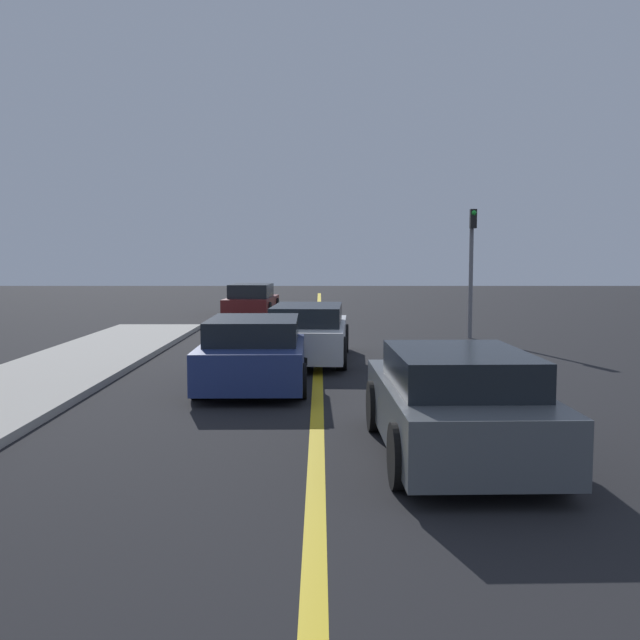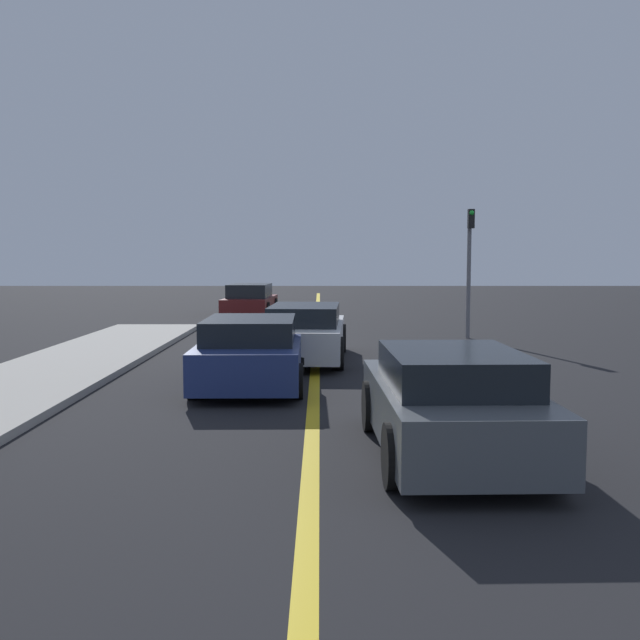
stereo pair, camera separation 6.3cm
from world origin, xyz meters
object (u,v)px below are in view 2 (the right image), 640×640
Objects in this scene: car_far_distant at (307,333)px; traffic_light at (472,259)px; car_ahead_center at (253,353)px; car_parked_left_lot at (252,300)px; car_near_right_lane at (453,404)px.

traffic_light is (4.70, 4.47, 1.68)m from car_far_distant.
car_ahead_center is at bearing -103.02° from car_far_distant.
car_ahead_center is at bearing -126.07° from traffic_light.
car_far_distant is 13.34m from car_parked_left_lot.
car_parked_left_lot is (-2.55, 13.09, -0.03)m from car_far_distant.
car_parked_left_lot is at bearing 103.93° from car_far_distant.
traffic_light is at bearing 46.49° from car_far_distant.
car_near_right_lane is at bearing -74.95° from car_parked_left_lot.
traffic_light reaches higher than car_far_distant.
car_ahead_center is 16.42m from car_parked_left_lot.
car_parked_left_lot is 1.17× the size of traffic_light.
car_near_right_lane is 5.47m from car_ahead_center.
car_far_distant is 1.05× the size of car_parked_left_lot.
car_parked_left_lot is at bearing 100.45° from car_near_right_lane.
traffic_light reaches higher than car_near_right_lane.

